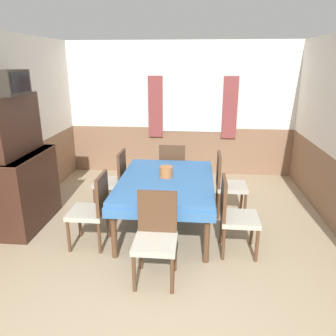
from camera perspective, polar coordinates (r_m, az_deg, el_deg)
The scene contains 12 objects.
wall_back at distance 6.58m, azimuth 2.30°, elevation 10.08°, with size 4.85×0.10×2.60m.
wall_left at distance 5.08m, azimuth -25.82°, elevation 5.87°, with size 0.05×4.84×2.60m.
dining_table at distance 4.40m, azimuth -0.31°, elevation -3.10°, with size 1.26×1.74×0.73m.
chair_right_far at distance 4.93m, azimuth 10.22°, elevation -2.47°, with size 0.44×0.44×0.94m.
chair_head_window at distance 5.47m, azimuth 0.81°, elevation -0.12°, with size 0.44×0.44×0.94m.
chair_right_near at distance 3.97m, azimuth 11.40°, elevation -7.77°, with size 0.44×0.44×0.94m.
chair_head_near at distance 3.47m, azimuth -2.11°, elevation -11.46°, with size 0.44×0.44×0.94m.
chair_left_far at distance 5.07m, azimuth -9.38°, elevation -1.85°, with size 0.44×0.44×0.94m.
chair_left_near at distance 4.14m, azimuth -12.96°, elevation -6.77°, with size 0.44×0.44×0.94m.
sideboard at distance 4.88m, azimuth -23.86°, elevation -0.82°, with size 0.46×1.13×1.82m.
tv at distance 4.59m, azimuth -25.84°, elevation 13.24°, with size 0.29×0.51×0.31m.
vase at distance 4.40m, azimuth -0.34°, elevation -0.67°, with size 0.18×0.18×0.15m.
Camera 1 is at (0.35, -2.04, 2.22)m, focal length 35.00 mm.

